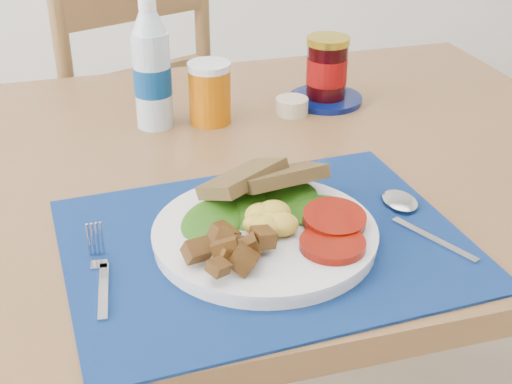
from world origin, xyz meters
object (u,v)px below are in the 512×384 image
chair_far (123,118)px  breakfast_plate (262,231)px  water_bottle (152,72)px  juice_glass (210,94)px  jam_on_saucer (327,74)px

chair_far → breakfast_plate: (0.08, -0.93, 0.22)m
water_bottle → juice_glass: bearing=-6.5°
juice_glass → breakfast_plate: bearing=-93.9°
juice_glass → jam_on_saucer: (0.22, 0.03, 0.00)m
water_bottle → juice_glass: (0.09, -0.01, -0.05)m
chair_far → juice_glass: chair_far is taller
breakfast_plate → water_bottle: size_ratio=1.28×
breakfast_plate → jam_on_saucer: bearing=36.4°
chair_far → breakfast_plate: size_ratio=3.92×
chair_far → jam_on_saucer: (0.33, -0.49, 0.25)m
juice_glass → chair_far: bearing=101.6°
breakfast_plate → juice_glass: 0.41m
breakfast_plate → jam_on_saucer: 0.50m
breakfast_plate → juice_glass: (0.03, 0.40, 0.03)m
chair_far → breakfast_plate: 0.95m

